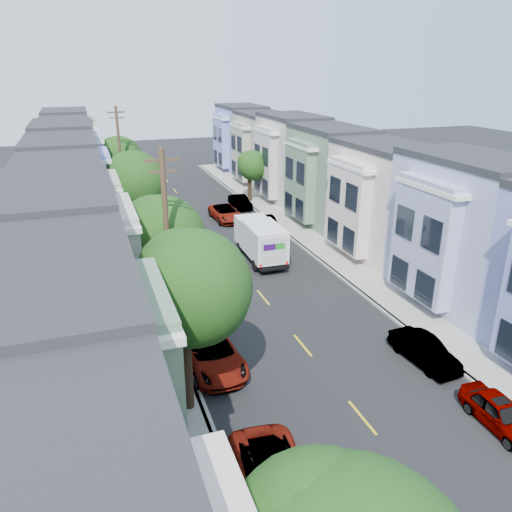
{
  "coord_description": "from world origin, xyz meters",
  "views": [
    {
      "loc": [
        -9.61,
        -20.42,
        13.54
      ],
      "look_at": [
        0.08,
        7.62,
        2.2
      ],
      "focal_mm": 35.0,
      "sensor_mm": 36.0,
      "label": 1
    }
  ],
  "objects_px": {
    "tree_e": "(118,160)",
    "parked_left_b": "(275,484)",
    "utility_pole_near": "(168,254)",
    "tree_d": "(133,183)",
    "parked_right_c": "(267,224)",
    "fedex_truck": "(260,239)",
    "parked_left_d": "(170,266)",
    "tree_b": "(190,289)",
    "parked_right_d": "(240,202)",
    "tree_far_r": "(252,166)",
    "utility_pole_far": "(121,161)",
    "tree_c": "(160,240)",
    "lead_sedan": "(226,213)",
    "parked_right_b": "(424,351)",
    "parked_right_a": "(501,413)",
    "parked_left_c": "(212,353)"
  },
  "relations": [
    {
      "from": "tree_far_r",
      "to": "fedex_truck",
      "type": "xyz_separation_m",
      "value": [
        -4.89,
        -16.35,
        -2.17
      ]
    },
    {
      "from": "tree_d",
      "to": "parked_right_d",
      "type": "xyz_separation_m",
      "value": [
        11.2,
        9.19,
        -4.72
      ]
    },
    {
      "from": "tree_far_r",
      "to": "utility_pole_far",
      "type": "bearing_deg",
      "value": -177.6
    },
    {
      "from": "parked_left_c",
      "to": "tree_b",
      "type": "bearing_deg",
      "value": -118.97
    },
    {
      "from": "lead_sedan",
      "to": "parked_left_b",
      "type": "xyz_separation_m",
      "value": [
        -7.25,
        -31.56,
        0.04
      ]
    },
    {
      "from": "utility_pole_far",
      "to": "parked_left_b",
      "type": "relative_size",
      "value": 1.92
    },
    {
      "from": "tree_e",
      "to": "lead_sedan",
      "type": "distance_m",
      "value": 12.8
    },
    {
      "from": "parked_right_a",
      "to": "parked_right_c",
      "type": "xyz_separation_m",
      "value": [
        0.0,
        26.75,
        0.01
      ]
    },
    {
      "from": "parked_left_c",
      "to": "parked_left_d",
      "type": "height_order",
      "value": "parked_left_d"
    },
    {
      "from": "tree_c",
      "to": "parked_right_a",
      "type": "height_order",
      "value": "tree_c"
    },
    {
      "from": "utility_pole_near",
      "to": "parked_right_b",
      "type": "bearing_deg",
      "value": -25.58
    },
    {
      "from": "tree_far_r",
      "to": "parked_right_b",
      "type": "bearing_deg",
      "value": -93.58
    },
    {
      "from": "tree_d",
      "to": "fedex_truck",
      "type": "bearing_deg",
      "value": -31.33
    },
    {
      "from": "fedex_truck",
      "to": "utility_pole_far",
      "type": "bearing_deg",
      "value": 118.95
    },
    {
      "from": "parked_left_b",
      "to": "parked_right_a",
      "type": "xyz_separation_m",
      "value": [
        9.8,
        0.51,
        -0.1
      ]
    },
    {
      "from": "parked_left_b",
      "to": "parked_right_d",
      "type": "bearing_deg",
      "value": 79.0
    },
    {
      "from": "utility_pole_far",
      "to": "parked_left_c",
      "type": "xyz_separation_m",
      "value": [
        1.4,
        -28.35,
        -4.42
      ]
    },
    {
      "from": "utility_pole_near",
      "to": "parked_left_c",
      "type": "xyz_separation_m",
      "value": [
        1.4,
        -2.35,
        -4.42
      ]
    },
    {
      "from": "utility_pole_far",
      "to": "parked_right_b",
      "type": "height_order",
      "value": "utility_pole_far"
    },
    {
      "from": "tree_b",
      "to": "tree_far_r",
      "type": "height_order",
      "value": "tree_b"
    },
    {
      "from": "tree_b",
      "to": "parked_right_a",
      "type": "bearing_deg",
      "value": -24.58
    },
    {
      "from": "utility_pole_far",
      "to": "tree_c",
      "type": "bearing_deg",
      "value": -90.0
    },
    {
      "from": "tree_c",
      "to": "tree_far_r",
      "type": "xyz_separation_m",
      "value": [
        13.2,
        23.97,
        -1.21
      ]
    },
    {
      "from": "parked_right_a",
      "to": "tree_b",
      "type": "bearing_deg",
      "value": 156.81
    },
    {
      "from": "tree_c",
      "to": "fedex_truck",
      "type": "xyz_separation_m",
      "value": [
        8.31,
        7.62,
        -3.38
      ]
    },
    {
      "from": "tree_c",
      "to": "parked_left_d",
      "type": "bearing_deg",
      "value": 78.09
    },
    {
      "from": "tree_d",
      "to": "utility_pole_far",
      "type": "bearing_deg",
      "value": 89.99
    },
    {
      "from": "parked_left_d",
      "to": "parked_right_c",
      "type": "height_order",
      "value": "parked_left_d"
    },
    {
      "from": "tree_c",
      "to": "tree_e",
      "type": "bearing_deg",
      "value": 90.0
    },
    {
      "from": "fedex_truck",
      "to": "parked_right_c",
      "type": "height_order",
      "value": "fedex_truck"
    },
    {
      "from": "tree_b",
      "to": "parked_right_c",
      "type": "xyz_separation_m",
      "value": [
        11.2,
        21.63,
        -4.88
      ]
    },
    {
      "from": "tree_d",
      "to": "parked_left_b",
      "type": "bearing_deg",
      "value": -86.91
    },
    {
      "from": "fedex_truck",
      "to": "parked_left_d",
      "type": "bearing_deg",
      "value": -170.76
    },
    {
      "from": "parked_right_c",
      "to": "fedex_truck",
      "type": "bearing_deg",
      "value": -113.47
    },
    {
      "from": "utility_pole_far",
      "to": "fedex_truck",
      "type": "bearing_deg",
      "value": -62.26
    },
    {
      "from": "utility_pole_near",
      "to": "parked_left_b",
      "type": "xyz_separation_m",
      "value": [
        1.4,
        -10.74,
        -4.43
      ]
    },
    {
      "from": "parked_right_b",
      "to": "tree_b",
      "type": "bearing_deg",
      "value": 173.98
    },
    {
      "from": "fedex_truck",
      "to": "parked_left_c",
      "type": "height_order",
      "value": "fedex_truck"
    },
    {
      "from": "tree_e",
      "to": "parked_left_b",
      "type": "distance_m",
      "value": 40.3
    },
    {
      "from": "tree_far_r",
      "to": "utility_pole_far",
      "type": "height_order",
      "value": "utility_pole_far"
    },
    {
      "from": "tree_far_r",
      "to": "lead_sedan",
      "type": "bearing_deg",
      "value": -128.37
    },
    {
      "from": "tree_b",
      "to": "fedex_truck",
      "type": "xyz_separation_m",
      "value": [
        8.31,
        15.32,
        -3.89
      ]
    },
    {
      "from": "parked_left_b",
      "to": "parked_left_c",
      "type": "distance_m",
      "value": 8.39
    },
    {
      "from": "tree_far_r",
      "to": "parked_right_d",
      "type": "xyz_separation_m",
      "value": [
        -1.99,
        -2.1,
        -3.15
      ]
    },
    {
      "from": "fedex_truck",
      "to": "lead_sedan",
      "type": "distance_m",
      "value": 10.65
    },
    {
      "from": "tree_b",
      "to": "parked_right_c",
      "type": "bearing_deg",
      "value": 62.62
    },
    {
      "from": "parked_left_b",
      "to": "tree_far_r",
      "type": "bearing_deg",
      "value": 77.01
    },
    {
      "from": "tree_b",
      "to": "tree_far_r",
      "type": "distance_m",
      "value": 34.35
    },
    {
      "from": "parked_left_b",
      "to": "tree_d",
      "type": "bearing_deg",
      "value": 97.64
    },
    {
      "from": "parked_right_c",
      "to": "parked_right_d",
      "type": "height_order",
      "value": "parked_right_d"
    }
  ]
}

